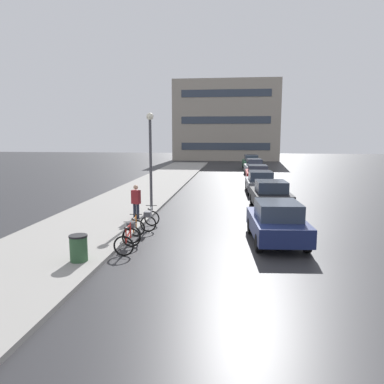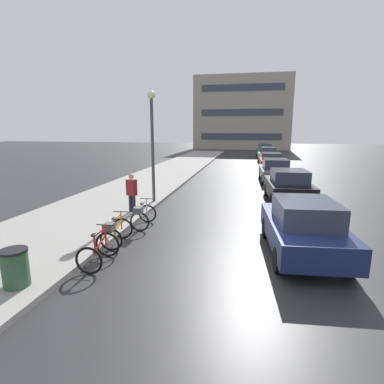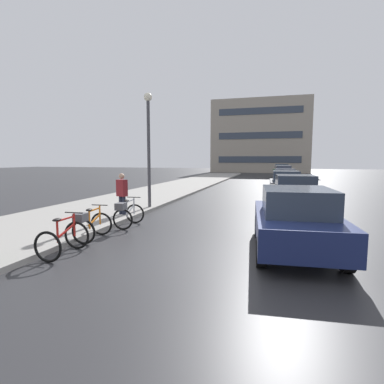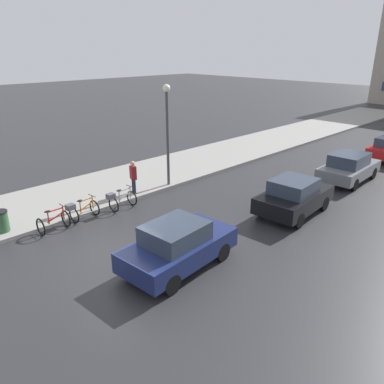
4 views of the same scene
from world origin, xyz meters
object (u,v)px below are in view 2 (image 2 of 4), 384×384
car_black (288,186)px  car_red (271,161)px  bicycle_nearest (99,251)px  bicycle_second (115,231)px  car_grey (275,170)px  car_white (267,155)px  streetlamp (152,134)px  pedestrian (132,192)px  car_green (264,151)px  car_navy (304,227)px  bicycle_third (142,215)px  trash_bin (16,271)px

car_black → car_red: 11.92m
bicycle_nearest → bicycle_second: size_ratio=0.83×
car_red → car_black: bearing=-89.5°
car_grey → car_white: bearing=89.8°
streetlamp → car_white: bearing=72.2°
car_red → pedestrian: size_ratio=2.29×
car_green → streetlamp: size_ratio=0.85×
bicycle_second → car_black: car_black is taller
car_grey → car_black: bearing=-87.9°
car_navy → car_white: 23.86m
bicycle_nearest → car_green: car_green is taller
bicycle_third → car_white: 23.20m
car_white → streetlamp: 20.19m
bicycle_nearest → car_green: size_ratio=0.26×
bicycle_nearest → car_grey: car_grey is taller
bicycle_third → car_navy: bearing=-13.9°
car_red → car_white: 5.46m
pedestrian → car_green: bearing=77.2°
bicycle_second → car_white: 24.99m
bicycle_nearest → streetlamp: size_ratio=0.22×
car_white → pedestrian: size_ratio=2.37×
car_grey → car_red: 6.07m
car_navy → streetlamp: bearing=141.4°
bicycle_second → car_grey: 13.99m
car_navy → car_white: car_white is taller
car_red → car_navy: bearing=-90.6°
bicycle_nearest → car_navy: car_navy is taller
pedestrian → car_grey: bearing=56.4°
bicycle_third → pedestrian: size_ratio=0.79×
car_green → streetlamp: (-6.07, -25.78, 2.45)m
bicycle_second → car_white: size_ratio=0.33×
bicycle_second → pedestrian: (-0.79, 3.26, 0.51)m
car_navy → car_green: 30.56m
bicycle_second → car_green: (5.55, 31.05, 0.37)m
bicycle_nearest → bicycle_third: 3.07m
bicycle_second → car_black: 9.07m
car_grey → pedestrian: size_ratio=2.40×
bicycle_nearest → pedestrian: (-0.93, 4.54, 0.59)m
bicycle_nearest → car_grey: (5.43, 14.11, 0.39)m
car_grey → trash_bin: car_grey is taller
car_black → car_white: 17.38m
bicycle_nearest → car_white: bearing=77.9°
car_white → bicycle_third: bearing=-103.5°
car_black → car_white: size_ratio=0.95×
bicycle_third → car_white: car_white is taller
car_white → car_green: bearing=90.6°
bicycle_second → bicycle_third: bearing=83.5°
bicycle_second → car_red: bearing=73.3°
car_navy → car_green: size_ratio=0.94×
car_navy → bicycle_second: bearing=-174.9°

